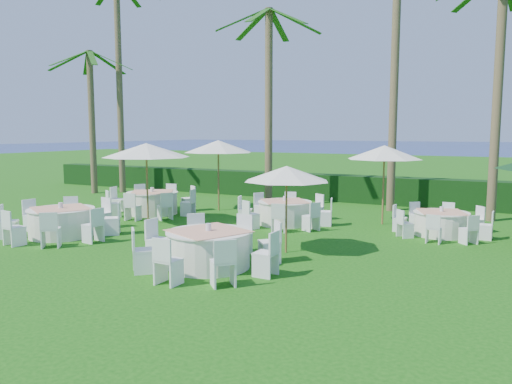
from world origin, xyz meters
TOP-DOWN VIEW (x-y plane):
  - ground at (0.00, 0.00)m, footprint 120.00×120.00m
  - hedge at (0.00, 12.00)m, footprint 34.00×1.00m
  - ocean at (0.00, 102.00)m, footprint 260.00×260.00m
  - banquet_table_a at (-4.62, 0.48)m, footprint 3.49×3.49m
  - banquet_table_b at (1.29, -0.41)m, footprint 3.48×3.48m
  - banquet_table_d at (-4.86, 5.08)m, footprint 3.47×3.47m
  - banquet_table_e at (0.60, 5.45)m, footprint 3.21×3.21m
  - banquet_table_f at (5.63, 6.01)m, footprint 2.91×2.91m
  - umbrella_a at (-3.64, 3.33)m, footprint 2.97×2.97m
  - umbrella_b at (2.31, 1.75)m, footprint 2.28×2.28m
  - umbrella_c at (-3.05, 7.04)m, footprint 2.77×2.77m
  - umbrella_d at (3.60, 7.00)m, footprint 2.55×2.55m
  - palm_a at (-10.82, 9.93)m, footprint 4.23×4.38m
  - palm_b at (-1.72, 8.91)m, footprint 4.11×4.40m
  - palm_c at (3.16, 10.15)m, footprint 4.14×4.40m
  - palm_d at (6.88, 9.45)m, footprint 4.19×4.39m
  - palm_f at (-11.81, 8.91)m, footprint 4.19×4.39m

SIDE VIEW (x-z plane):
  - ground at x=0.00m, z-range 0.00..0.00m
  - ocean at x=0.00m, z-range 0.00..0.00m
  - banquet_table_f at x=5.63m, z-range -0.06..0.83m
  - banquet_table_e at x=0.60m, z-range -0.06..0.92m
  - banquet_table_d at x=-4.86m, z-range -0.06..0.98m
  - banquet_table_a at x=-4.62m, z-range -0.06..0.98m
  - banquet_table_b at x=1.29m, z-range -0.06..0.98m
  - hedge at x=0.00m, z-range 0.00..1.20m
  - umbrella_b at x=2.31m, z-range 0.95..3.24m
  - umbrella_d at x=3.60m, z-range 1.12..3.84m
  - umbrella_a at x=-3.64m, z-range 1.15..3.94m
  - umbrella_c at x=-3.05m, z-range 1.17..4.01m
  - palm_f at x=-11.81m, z-range 0.43..7.70m
  - palm_b at x=-1.72m, z-range 0.45..8.66m
  - palm_d at x=6.88m, z-range 0.45..9.13m
  - palm_a at x=-10.82m, z-range 0.48..11.42m
  - palm_c at x=3.16m, z-range 0.49..13.59m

